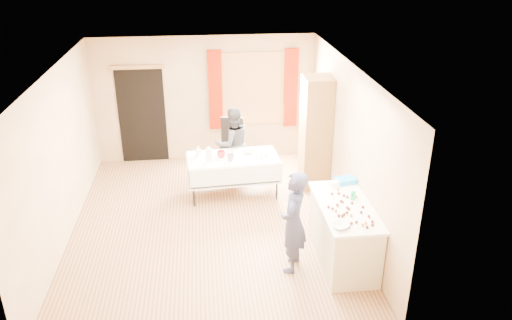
{
  "coord_description": "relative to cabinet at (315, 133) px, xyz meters",
  "views": [
    {
      "loc": [
        -0.06,
        -7.2,
        4.38
      ],
      "look_at": [
        0.75,
        0.0,
        1.11
      ],
      "focal_mm": 35.0,
      "sensor_mm": 36.0,
      "label": 1
    }
  ],
  "objects": [
    {
      "name": "wall_front",
      "position": [
        -1.99,
        -3.96,
        0.24
      ],
      "size": [
        4.5,
        0.02,
        2.6
      ],
      "primitive_type": "cube",
      "color": "tan",
      "rests_on": "floor"
    },
    {
      "name": "ceiling",
      "position": [
        -1.99,
        -1.2,
        1.55
      ],
      "size": [
        4.5,
        5.5,
        0.02
      ],
      "primitive_type": "cube",
      "color": "white",
      "rests_on": "floor"
    },
    {
      "name": "pastry_tray",
      "position": [
        -1.03,
        -0.3,
        -0.3
      ],
      "size": [
        0.32,
        0.27,
        0.02
      ],
      "primitive_type": "cube",
      "rotation": [
        0.0,
        0.0,
        -0.28
      ],
      "color": "white",
      "rests_on": "party_table"
    },
    {
      "name": "blue_basket",
      "position": [
        0.09,
        -1.75,
        -0.11
      ],
      "size": [
        0.33,
        0.26,
        0.08
      ],
      "primitive_type": "cube",
      "rotation": [
        0.0,
        0.0,
        0.2
      ],
      "color": "#1A92E6",
      "rests_on": "counter"
    },
    {
      "name": "doorway",
      "position": [
        -3.29,
        1.53,
        -0.06
      ],
      "size": [
        0.95,
        0.04,
        2.0
      ],
      "primitive_type": "cube",
      "color": "black",
      "rests_on": "floor"
    },
    {
      "name": "woman",
      "position": [
        -1.5,
        0.45,
        -0.33
      ],
      "size": [
        1.04,
        0.98,
        1.46
      ],
      "primitive_type": "imported",
      "rotation": [
        0.0,
        0.0,
        3.46
      ],
      "color": "black",
      "rests_on": "floor"
    },
    {
      "name": "girl",
      "position": [
        -0.87,
        -2.55,
        -0.3
      ],
      "size": [
        0.8,
        0.73,
        1.52
      ],
      "primitive_type": "imported",
      "rotation": [
        0.0,
        0.0,
        -1.94
      ],
      "color": "#252748",
      "rests_on": "floor"
    },
    {
      "name": "mixing_bowl",
      "position": [
        -0.34,
        -3.0,
        -0.12
      ],
      "size": [
        0.34,
        0.34,
        0.05
      ],
      "primitive_type": "imported",
      "rotation": [
        0.0,
        0.0,
        0.36
      ],
      "color": "white",
      "rests_on": "counter"
    },
    {
      "name": "curtain_right",
      "position": [
        -0.21,
        1.47,
        0.44
      ],
      "size": [
        0.28,
        0.06,
        1.65
      ],
      "primitive_type": "cube",
      "color": "#861300",
      "rests_on": "wall_back"
    },
    {
      "name": "wall_left",
      "position": [
        -4.25,
        -1.2,
        0.24
      ],
      "size": [
        0.02,
        5.5,
        2.6
      ],
      "primitive_type": "cube",
      "color": "tan",
      "rests_on": "floor"
    },
    {
      "name": "floor",
      "position": [
        -1.99,
        -1.2,
        -1.07
      ],
      "size": [
        4.5,
        5.5,
        0.02
      ],
      "primitive_type": "cube",
      "color": "#9E7047",
      "rests_on": "ground"
    },
    {
      "name": "bottle",
      "position": [
        -2.16,
        -0.07,
        -0.22
      ],
      "size": [
        0.11,
        0.11,
        0.18
      ],
      "primitive_type": "imported",
      "rotation": [
        0.0,
        0.0,
        0.2
      ],
      "color": "white",
      "rests_on": "party_table"
    },
    {
      "name": "window_frame",
      "position": [
        -0.99,
        1.52,
        0.44
      ],
      "size": [
        1.32,
        0.06,
        1.52
      ],
      "primitive_type": "cube",
      "color": "olive",
      "rests_on": "wall_back"
    },
    {
      "name": "soda_can",
      "position": [
        0.04,
        -2.28,
        -0.09
      ],
      "size": [
        0.08,
        0.08,
        0.12
      ],
      "primitive_type": "cylinder",
      "rotation": [
        0.0,
        0.0,
        0.17
      ],
      "color": "#0A8D4C",
      "rests_on": "counter"
    },
    {
      "name": "counter",
      "position": [
        -0.1,
        -2.43,
        -0.61
      ],
      "size": [
        0.75,
        1.57,
        0.91
      ],
      "color": "beige",
      "rests_on": "floor"
    },
    {
      "name": "door_lintel",
      "position": [
        -3.29,
        1.5,
        0.96
      ],
      "size": [
        1.05,
        0.06,
        0.08
      ],
      "primitive_type": "cube",
      "color": "olive",
      "rests_on": "wall_back"
    },
    {
      "name": "wall_back",
      "position": [
        -1.99,
        1.56,
        0.24
      ],
      "size": [
        4.5,
        0.02,
        2.6
      ],
      "primitive_type": "cube",
      "color": "tan",
      "rests_on": "floor"
    },
    {
      "name": "window_pane",
      "position": [
        -0.99,
        1.51,
        0.44
      ],
      "size": [
        1.2,
        0.02,
        1.4
      ],
      "primitive_type": "cube",
      "color": "white",
      "rests_on": "wall_back"
    },
    {
      "name": "cabinet",
      "position": [
        0.0,
        0.0,
        0.0
      ],
      "size": [
        0.5,
        0.6,
        2.12
      ],
      "primitive_type": "cube",
      "color": "brown",
      "rests_on": "floor"
    },
    {
      "name": "pitcher",
      "position": [
        -1.97,
        -0.31,
        -0.2
      ],
      "size": [
        0.13,
        0.13,
        0.22
      ],
      "primitive_type": "cylinder",
      "rotation": [
        0.0,
        0.0,
        0.18
      ],
      "color": "silver",
      "rests_on": "party_table"
    },
    {
      "name": "foam_block",
      "position": [
        -0.12,
        -1.85,
        -0.11
      ],
      "size": [
        0.17,
        0.14,
        0.08
      ],
      "primitive_type": "cube",
      "rotation": [
        0.0,
        0.0,
        0.34
      ],
      "color": "white",
      "rests_on": "counter"
    },
    {
      "name": "wall_right",
      "position": [
        0.27,
        -1.2,
        0.24
      ],
      "size": [
        0.02,
        5.5,
        2.6
      ],
      "primitive_type": "cube",
      "color": "tan",
      "rests_on": "floor"
    },
    {
      "name": "chair",
      "position": [
        -1.52,
        0.76,
        -0.73
      ],
      "size": [
        0.55,
        0.55,
        1.1
      ],
      "rotation": [
        0.0,
        0.0,
        -0.24
      ],
      "color": "black",
      "rests_on": "floor"
    },
    {
      "name": "curtain_left",
      "position": [
        -1.77,
        1.47,
        0.44
      ],
      "size": [
        0.28,
        0.06,
        1.65
      ],
      "primitive_type": "cube",
      "color": "#861300",
      "rests_on": "wall_back"
    },
    {
      "name": "cup_rainbow",
      "position": [
        -1.6,
        -0.37,
        -0.25
      ],
      "size": [
        0.17,
        0.17,
        0.12
      ],
      "primitive_type": "imported",
      "rotation": [
        0.0,
        0.0,
        -0.19
      ],
      "color": "red",
      "rests_on": "party_table"
    },
    {
      "name": "cup_red",
      "position": [
        -1.75,
        -0.19,
        -0.25
      ],
      "size": [
        0.15,
        0.15,
        0.12
      ],
      "primitive_type": "imported",
      "rotation": [
        0.0,
        0.0,
        0.01
      ],
      "color": "red",
      "rests_on": "party_table"
    },
    {
      "name": "small_bowl",
      "position": [
        -1.25,
        -0.06,
        -0.28
      ],
      "size": [
        0.22,
        0.22,
        0.06
      ],
      "primitive_type": "imported",
      "rotation": [
        0.0,
        0.0,
        -0.08
      ],
      "color": "white",
      "rests_on": "party_table"
    },
    {
      "name": "party_table",
      "position": [
        -1.55,
        -0.21,
        -0.61
      ],
      "size": [
        1.7,
        0.95,
        0.75
      ],
      "rotation": [
        0.0,
        0.0,
        0.06
      ],
      "color": "black",
      "rests_on": "floor"
    },
    {
      "name": "cake_balls",
      "position": [
        -0.1,
        -2.6,
        -0.13
      ],
      "size": [
        0.52,
        1.12,
        0.04
      ],
      "color": "#3F2314",
      "rests_on": "counter"
    }
  ]
}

